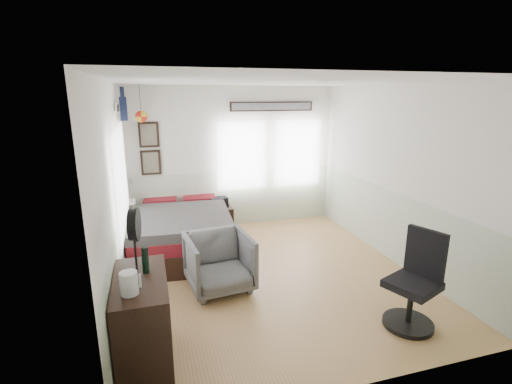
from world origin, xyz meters
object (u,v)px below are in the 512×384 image
dresser (143,322)px  task_chair (415,288)px  armchair (219,262)px  bed (181,232)px  nightstand (219,220)px

dresser → task_chair: 2.91m
armchair → task_chair: size_ratio=0.75×
dresser → bed: bearing=77.3°
bed → armchair: (0.37, -1.41, 0.04)m
bed → nightstand: size_ratio=4.59×
dresser → nightstand: 3.57m
bed → dresser: bearing=-98.0°
task_chair → nightstand: bearing=92.2°
armchair → task_chair: 2.40m
dresser → armchair: bearing=51.7°
dresser → armchair: 1.56m
dresser → task_chair: size_ratio=0.90×
dresser → task_chair: bearing=-3.7°
bed → armchair: size_ratio=2.72×
dresser → task_chair: task_chair is taller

